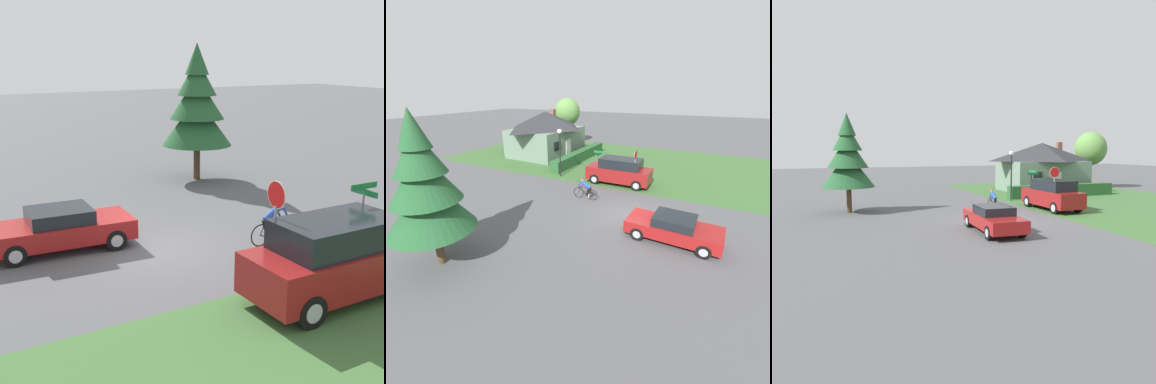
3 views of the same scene
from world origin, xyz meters
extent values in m
plane|color=#515154|center=(0.00, 0.00, 0.00)|extent=(140.00, 140.00, 0.00)
cube|color=maroon|center=(-1.45, -2.60, 0.60)|extent=(2.06, 4.50, 0.60)
cube|color=black|center=(-1.45, -2.62, 1.11)|extent=(1.70, 1.98, 0.42)
cylinder|color=black|center=(-2.17, -1.06, 0.33)|extent=(0.26, 0.67, 0.65)
cylinder|color=#ADADB2|center=(-2.17, -1.06, 0.33)|extent=(0.26, 0.39, 0.38)
cylinder|color=black|center=(-0.55, -1.16, 0.33)|extent=(0.26, 0.67, 0.65)
cylinder|color=#ADADB2|center=(-0.55, -1.16, 0.33)|extent=(0.26, 0.39, 0.38)
cylinder|color=black|center=(-2.35, -4.05, 0.33)|extent=(0.26, 0.67, 0.65)
cylinder|color=#ADADB2|center=(-2.35, -4.05, 0.33)|extent=(0.26, 0.39, 0.38)
cylinder|color=black|center=(-0.72, -4.14, 0.33)|extent=(0.26, 0.67, 0.65)
cylinder|color=#ADADB2|center=(-0.72, -4.14, 0.33)|extent=(0.26, 0.39, 0.38)
torus|color=black|center=(1.35, 2.92, 0.35)|extent=(0.05, 0.74, 0.74)
torus|color=black|center=(1.33, 3.93, 0.35)|extent=(0.05, 0.74, 0.74)
cylinder|color=black|center=(1.35, 3.17, 0.50)|extent=(0.04, 0.18, 0.55)
cylinder|color=black|center=(1.34, 3.54, 0.52)|extent=(0.05, 0.63, 0.61)
cylinder|color=black|center=(1.34, 3.47, 0.79)|extent=(0.05, 0.75, 0.07)
cylinder|color=black|center=(1.35, 3.08, 0.29)|extent=(0.04, 0.34, 0.16)
cylinder|color=black|center=(1.35, 3.01, 0.56)|extent=(0.03, 0.21, 0.43)
cylinder|color=black|center=(1.33, 3.89, 0.58)|extent=(0.04, 0.12, 0.47)
cylinder|color=black|center=(1.34, 3.85, 0.81)|extent=(0.44, 0.03, 0.02)
ellipsoid|color=black|center=(1.35, 3.10, 0.79)|extent=(0.08, 0.20, 0.05)
cylinder|color=black|center=(1.35, 3.09, 0.62)|extent=(0.11, 0.25, 0.46)
cylinder|color=black|center=(1.35, 3.25, 0.54)|extent=(0.11, 0.25, 0.61)
cylinder|color=beige|center=(1.35, 3.16, 0.26)|extent=(0.08, 0.08, 0.30)
cylinder|color=beige|center=(1.40, 3.32, 0.16)|extent=(0.17, 0.08, 0.21)
cylinder|color=#264CB2|center=(1.34, 3.38, 1.01)|extent=(0.23, 0.68, 0.54)
cylinder|color=#264CB2|center=(1.34, 3.61, 0.99)|extent=(0.07, 0.25, 0.36)
cylinder|color=#264CB2|center=(1.34, 3.89, 0.99)|extent=(0.07, 0.25, 0.36)
sphere|color=beige|center=(1.34, 3.66, 1.33)|extent=(0.19, 0.19, 0.19)
ellipsoid|color=red|center=(1.34, 3.66, 1.38)|extent=(0.22, 0.18, 0.12)
cube|color=maroon|center=(5.22, 2.40, 0.83)|extent=(1.95, 4.88, 1.01)
cube|color=black|center=(5.22, 2.27, 1.69)|extent=(1.72, 3.09, 0.72)
cylinder|color=black|center=(4.35, 4.05, 0.39)|extent=(0.27, 0.78, 0.78)
cylinder|color=#ADADB2|center=(4.35, 4.05, 0.39)|extent=(0.28, 0.45, 0.45)
cylinder|color=black|center=(4.37, 0.74, 0.39)|extent=(0.27, 0.78, 0.78)
cylinder|color=#ADADB2|center=(4.37, 0.74, 0.39)|extent=(0.28, 0.45, 0.45)
cylinder|color=black|center=(6.09, 0.74, 0.39)|extent=(0.27, 0.78, 0.78)
cylinder|color=#ADADB2|center=(6.09, 0.74, 0.39)|extent=(0.28, 0.45, 0.45)
cylinder|color=gray|center=(4.45, 0.99, 1.18)|extent=(0.07, 0.07, 2.35)
cylinder|color=red|center=(4.45, 0.99, 2.63)|extent=(0.65, 0.04, 0.65)
cylinder|color=silver|center=(4.45, 0.99, 2.63)|extent=(0.68, 0.03, 0.68)
cylinder|color=gray|center=(4.57, 3.81, 1.15)|extent=(0.06, 0.06, 2.31)
cube|color=#197238|center=(4.57, 3.81, 2.37)|extent=(0.90, 0.03, 0.16)
cube|color=#197238|center=(4.57, 3.81, 2.53)|extent=(0.03, 0.90, 0.16)
cylinder|color=#4C3823|center=(-7.74, 5.90, 0.83)|extent=(0.31, 0.31, 1.66)
cone|color=#23562D|center=(-7.74, 5.90, 2.79)|extent=(3.30, 3.30, 2.26)
cone|color=#23562D|center=(-7.74, 5.90, 3.90)|extent=(2.57, 2.57, 1.99)
cone|color=#23562D|center=(-7.74, 5.90, 4.85)|extent=(1.85, 1.85, 1.72)
cone|color=#23562D|center=(-7.74, 5.90, 5.66)|extent=(1.12, 1.12, 1.45)
camera|label=1|loc=(14.09, -6.81, 5.87)|focal=50.00mm
camera|label=2|loc=(-13.24, -3.43, 6.90)|focal=24.00mm
camera|label=3|loc=(-9.17, -19.09, 4.03)|focal=35.00mm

